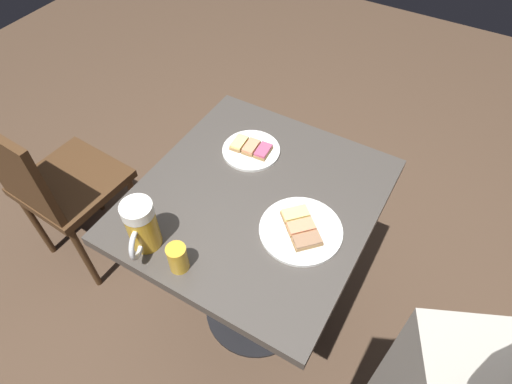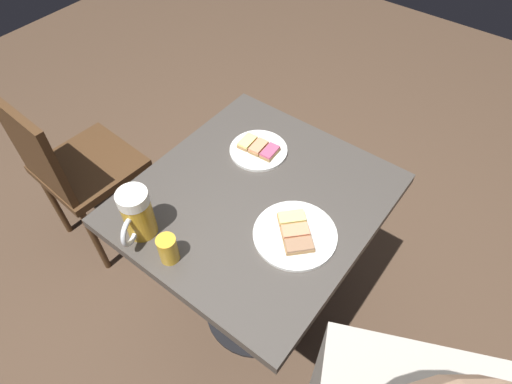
{
  "view_description": "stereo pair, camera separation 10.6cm",
  "coord_description": "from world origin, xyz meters",
  "px_view_note": "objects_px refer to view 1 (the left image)",
  "views": [
    {
      "loc": [
        0.73,
        0.43,
        1.78
      ],
      "look_at": [
        0.0,
        0.0,
        0.79
      ],
      "focal_mm": 30.18,
      "sensor_mm": 36.0,
      "label": 1
    },
    {
      "loc": [
        0.67,
        0.51,
        1.78
      ],
      "look_at": [
        0.0,
        0.0,
        0.79
      ],
      "focal_mm": 30.18,
      "sensor_mm": 36.0,
      "label": 2
    }
  ],
  "objects_px": {
    "plate_far": "(251,149)",
    "beer_glass_small": "(178,258)",
    "beer_mug": "(141,226)",
    "cafe_chair": "(55,184)",
    "plate_near": "(301,229)"
  },
  "relations": [
    {
      "from": "plate_near",
      "to": "beer_mug",
      "type": "distance_m",
      "value": 0.44
    },
    {
      "from": "plate_far",
      "to": "beer_glass_small",
      "type": "distance_m",
      "value": 0.48
    },
    {
      "from": "cafe_chair",
      "to": "plate_far",
      "type": "bearing_deg",
      "value": 26.57
    },
    {
      "from": "plate_near",
      "to": "cafe_chair",
      "type": "xyz_separation_m",
      "value": [
        0.1,
        -1.02,
        -0.29
      ]
    },
    {
      "from": "beer_glass_small",
      "to": "cafe_chair",
      "type": "height_order",
      "value": "beer_glass_small"
    },
    {
      "from": "plate_far",
      "to": "beer_mug",
      "type": "height_order",
      "value": "beer_mug"
    },
    {
      "from": "plate_near",
      "to": "beer_glass_small",
      "type": "distance_m",
      "value": 0.35
    },
    {
      "from": "beer_mug",
      "to": "beer_glass_small",
      "type": "bearing_deg",
      "value": 83.66
    },
    {
      "from": "plate_near",
      "to": "beer_glass_small",
      "type": "relative_size",
      "value": 2.78
    },
    {
      "from": "beer_mug",
      "to": "cafe_chair",
      "type": "distance_m",
      "value": 0.77
    },
    {
      "from": "plate_near",
      "to": "cafe_chair",
      "type": "distance_m",
      "value": 1.06
    },
    {
      "from": "plate_near",
      "to": "plate_far",
      "type": "relative_size",
      "value": 1.24
    },
    {
      "from": "plate_far",
      "to": "cafe_chair",
      "type": "relative_size",
      "value": 0.23
    },
    {
      "from": "plate_near",
      "to": "beer_glass_small",
      "type": "xyz_separation_m",
      "value": [
        0.27,
        -0.23,
        0.03
      ]
    },
    {
      "from": "plate_far",
      "to": "beer_mug",
      "type": "distance_m",
      "value": 0.47
    }
  ]
}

